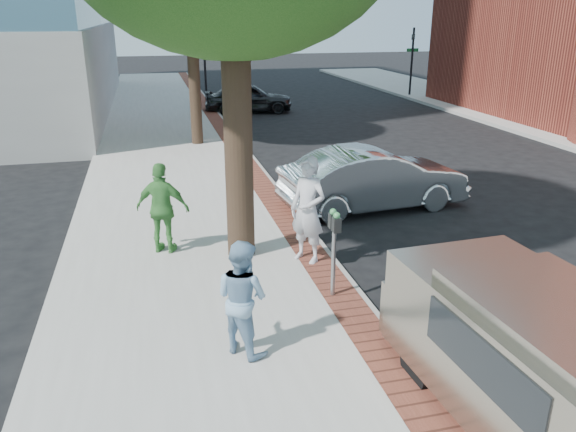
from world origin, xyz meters
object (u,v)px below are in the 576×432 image
object	(u,v)px
parking_meter	(334,235)
bg_car	(248,98)
person_officer	(242,297)
sedan_silver	(374,179)
van	(552,371)
person_gray	(308,210)
person_green	(163,208)

from	to	relation	value
parking_meter	bg_car	world-z (taller)	parking_meter
person_officer	sedan_silver	distance (m)	6.94
van	person_gray	bearing A→B (deg)	100.54
person_green	van	size ratio (longest dim) A/B	0.37
person_green	van	bearing A→B (deg)	144.34
parking_meter	van	bearing A→B (deg)	-71.40
parking_meter	person_green	distance (m)	3.60
parking_meter	van	size ratio (longest dim) A/B	0.31
parking_meter	person_gray	distance (m)	1.44
person_green	bg_car	size ratio (longest dim) A/B	0.42
parking_meter	person_green	xyz separation A→B (m)	(-2.58, 2.50, -0.17)
person_officer	bg_car	bearing A→B (deg)	-48.84
van	bg_car	bearing A→B (deg)	84.69
person_green	van	world-z (taller)	person_green
bg_car	parking_meter	bearing A→B (deg)	-179.54
person_gray	bg_car	xyz separation A→B (m)	(2.06, 17.70, -0.43)
parking_meter	person_gray	bearing A→B (deg)	90.94
person_officer	parking_meter	bearing A→B (deg)	-92.65
person_green	sedan_silver	bearing A→B (deg)	-137.42
parking_meter	van	world-z (taller)	van
person_gray	person_green	world-z (taller)	person_gray
parking_meter	sedan_silver	size ratio (longest dim) A/B	0.33
sedan_silver	person_gray	bearing A→B (deg)	133.44
person_gray	van	size ratio (longest dim) A/B	0.41
person_green	van	distance (m)	7.22
parking_meter	van	distance (m)	3.84
sedan_silver	person_green	bearing A→B (deg)	104.04
person_gray	person_officer	size ratio (longest dim) A/B	1.23
parking_meter	person_officer	bearing A→B (deg)	-144.18
parking_meter	sedan_silver	bearing A→B (deg)	60.45
person_gray	sedan_silver	world-z (taller)	person_gray
sedan_silver	bg_car	bearing A→B (deg)	-4.36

